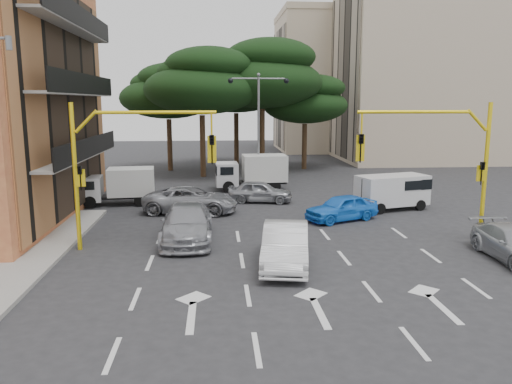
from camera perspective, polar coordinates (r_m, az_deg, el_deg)
The scene contains 20 objects.
ground at distance 19.56m, azimuth 4.29°, elevation -7.67°, with size 120.00×120.00×0.00m, color #28282B.
median_strip at distance 35.01m, azimuth 0.28°, elevation 0.53°, with size 1.40×6.00×0.15m, color gray.
apartment_beige_near at distance 55.43m, azimuth 20.36°, elevation 13.13°, with size 20.20×12.15×18.70m.
apartment_beige_far at distance 64.41m, azimuth 9.92°, elevation 12.24°, with size 16.20×12.15×16.70m.
pine_left_near at distance 40.38m, azimuth -6.16°, elevation 12.50°, with size 9.15×9.15×10.23m.
pine_center at distance 42.58m, azimuth 0.82°, elevation 13.37°, with size 9.98×9.98×11.16m.
pine_left_far at distance 44.52m, azimuth -9.95°, elevation 11.30°, with size 8.32×8.32×9.30m.
pine_right at distance 45.05m, azimuth 5.73°, elevation 10.51°, with size 7.49×7.49×8.37m.
pine_back at distance 47.40m, azimuth -2.23°, elevation 12.22°, with size 9.15×9.15×10.23m.
signal_mast_right at distance 22.68m, azimuth 20.92°, elevation 4.21°, with size 5.79×0.37×6.00m.
signal_mast_left at distance 20.84m, azimuth -15.31°, elevation 4.04°, with size 5.79×0.37×6.00m.
street_lamp_center at distance 34.51m, azimuth 0.29°, elevation 9.32°, with size 4.16×0.36×7.77m.
car_white_hatch at distance 18.63m, azimuth 3.38°, elevation -6.09°, with size 1.64×4.70×1.55m, color silver.
car_blue_compact at distance 25.93m, azimuth 9.75°, elevation -1.78°, with size 1.57×3.90×1.33m, color blue.
car_silver_wagon at distance 22.09m, azimuth -7.88°, elevation -3.54°, with size 2.18×5.35×1.55m, color #9A9BA1.
car_silver_cross_a at distance 27.53m, azimuth -7.47°, elevation -0.91°, with size 2.36×5.12×1.42m, color #94959B.
car_silver_cross_b at distance 30.18m, azimuth 0.45°, elevation 0.07°, with size 1.56×3.88×1.32m, color #96989D.
van_white at distance 29.16m, azimuth 15.28°, elevation -0.00°, with size 1.79×3.96×1.98m, color silver, non-canonical shape.
box_truck_a at distance 30.48m, azimuth -15.54°, elevation 0.60°, with size 1.85×4.41×2.17m, color silver, non-canonical shape.
box_truck_b at distance 34.30m, azimuth -0.49°, elevation 2.24°, with size 2.06×4.91×2.42m, color silver, non-canonical shape.
Camera 1 is at (-2.93, -18.38, 6.03)m, focal length 35.00 mm.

